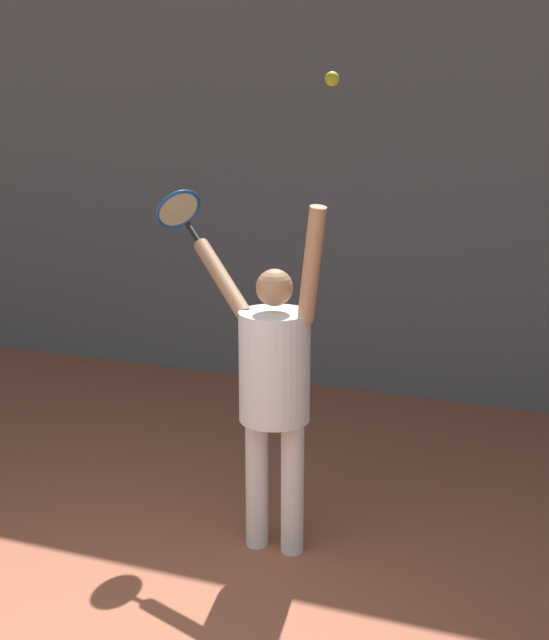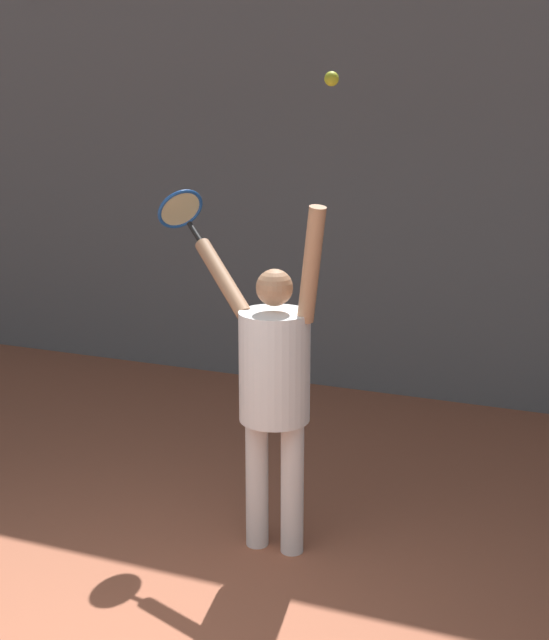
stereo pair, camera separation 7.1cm
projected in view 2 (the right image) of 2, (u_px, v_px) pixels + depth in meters
The scene contains 4 objects.
back_wall at pixel (382, 98), 7.23m from camera, with size 18.00×0.10×5.00m.
tennis_player at pixel (274, 378), 4.89m from camera, with size 0.97×0.59×2.00m.
tennis_racket at pixel (182, 211), 5.42m from camera, with size 0.40×0.35×0.32m.
tennis_ball at pixel (332, 79), 4.32m from camera, with size 0.07×0.07×0.07m.
Camera 2 is at (2.00, -2.49, 2.55)m, focal length 50.00 mm.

